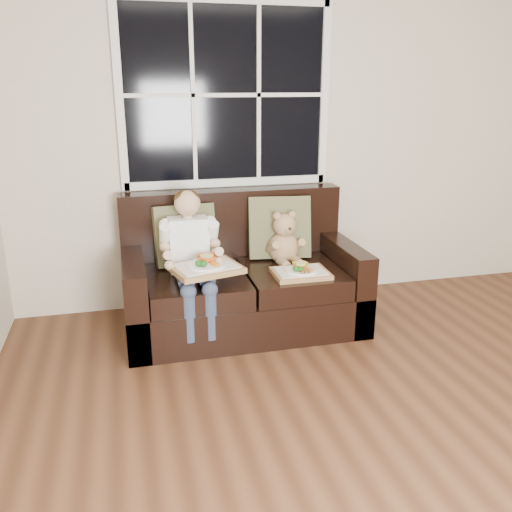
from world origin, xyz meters
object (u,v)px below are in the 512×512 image
object	(u,v)px
teddy_bear	(284,241)
tray_left	(206,267)
child	(191,248)
tray_right	(301,272)
loveseat	(241,284)

from	to	relation	value
teddy_bear	tray_left	size ratio (longest dim) A/B	0.79
child	tray_left	world-z (taller)	child
child	tray_left	size ratio (longest dim) A/B	1.78
tray_right	tray_left	bearing A→B (deg)	-177.77
loveseat	teddy_bear	distance (m)	0.45
loveseat	tray_right	xyz separation A→B (m)	(0.36, -0.30, 0.17)
child	teddy_bear	xyz separation A→B (m)	(0.72, 0.14, -0.04)
teddy_bear	tray_right	distance (m)	0.35
loveseat	tray_left	distance (m)	0.52
tray_right	loveseat	bearing A→B (deg)	140.33
loveseat	tray_right	world-z (taller)	loveseat
tray_left	tray_right	xyz separation A→B (m)	(0.67, 0.02, -0.10)
loveseat	child	size ratio (longest dim) A/B	1.87
teddy_bear	tray_left	world-z (taller)	teddy_bear
loveseat	teddy_bear	world-z (taller)	loveseat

